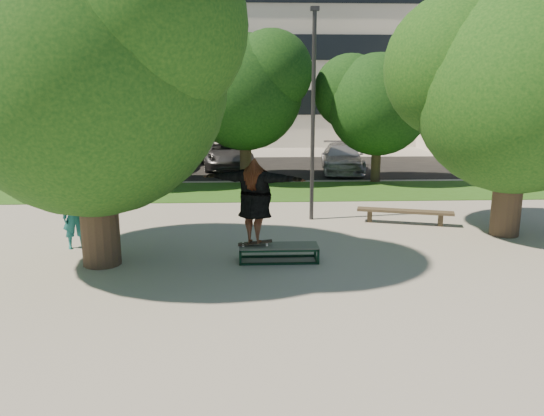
{
  "coord_description": "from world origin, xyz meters",
  "views": [
    {
      "loc": [
        -0.91,
        -10.54,
        3.85
      ],
      "look_at": [
        -0.4,
        0.6,
        1.35
      ],
      "focal_mm": 35.0,
      "sensor_mm": 36.0,
      "label": 1
    }
  ],
  "objects_px": {
    "tree_right": "(514,80)",
    "car_silver_b": "(342,158)",
    "tree_left": "(85,61)",
    "car_grey": "(226,154)",
    "car_dark": "(167,152)",
    "bystander": "(75,217)",
    "bench": "(405,212)",
    "lamppost": "(313,114)",
    "grind_box": "(279,253)",
    "car_silver_a": "(165,156)"
  },
  "relations": [
    {
      "from": "tree_left",
      "to": "car_silver_b",
      "type": "relative_size",
      "value": 1.55
    },
    {
      "from": "tree_left",
      "to": "bystander",
      "type": "relative_size",
      "value": 4.48
    },
    {
      "from": "tree_left",
      "to": "car_silver_b",
      "type": "height_order",
      "value": "tree_left"
    },
    {
      "from": "bystander",
      "to": "car_grey",
      "type": "bearing_deg",
      "value": 53.43
    },
    {
      "from": "tree_right",
      "to": "car_dark",
      "type": "xyz_separation_m",
      "value": [
        -10.92,
        13.42,
        -3.36
      ]
    },
    {
      "from": "bystander",
      "to": "car_dark",
      "type": "distance_m",
      "value": 14.19
    },
    {
      "from": "car_silver_b",
      "to": "bystander",
      "type": "bearing_deg",
      "value": -120.48
    },
    {
      "from": "tree_right",
      "to": "car_silver_a",
      "type": "relative_size",
      "value": 1.47
    },
    {
      "from": "car_dark",
      "to": "car_grey",
      "type": "xyz_separation_m",
      "value": [
        3.0,
        -0.57,
        -0.04
      ]
    },
    {
      "from": "bystander",
      "to": "car_dark",
      "type": "bearing_deg",
      "value": 65.85
    },
    {
      "from": "bench",
      "to": "car_silver_b",
      "type": "relative_size",
      "value": 0.6
    },
    {
      "from": "car_grey",
      "to": "car_dark",
      "type": "bearing_deg",
      "value": 161.78
    },
    {
      "from": "grind_box",
      "to": "car_silver_b",
      "type": "xyz_separation_m",
      "value": [
        3.79,
        13.29,
        0.48
      ]
    },
    {
      "from": "bench",
      "to": "car_silver_b",
      "type": "height_order",
      "value": "car_silver_b"
    },
    {
      "from": "tree_right",
      "to": "car_grey",
      "type": "bearing_deg",
      "value": 121.64
    },
    {
      "from": "car_silver_a",
      "to": "car_silver_b",
      "type": "xyz_separation_m",
      "value": [
        8.41,
        -0.3,
        -0.09
      ]
    },
    {
      "from": "tree_right",
      "to": "lamppost",
      "type": "distance_m",
      "value": 5.36
    },
    {
      "from": "tree_right",
      "to": "car_silver_a",
      "type": "distance_m",
      "value": 16.13
    },
    {
      "from": "tree_left",
      "to": "bench",
      "type": "bearing_deg",
      "value": 21.91
    },
    {
      "from": "tree_right",
      "to": "car_silver_b",
      "type": "distance_m",
      "value": 11.99
    },
    {
      "from": "car_grey",
      "to": "grind_box",
      "type": "bearing_deg",
      "value": -90.74
    },
    {
      "from": "grind_box",
      "to": "car_silver_a",
      "type": "distance_m",
      "value": 14.36
    },
    {
      "from": "car_grey",
      "to": "car_silver_b",
      "type": "xyz_separation_m",
      "value": [
        5.57,
        -1.6,
        -0.03
      ]
    },
    {
      "from": "lamppost",
      "to": "bench",
      "type": "distance_m",
      "value": 3.92
    },
    {
      "from": "lamppost",
      "to": "bystander",
      "type": "bearing_deg",
      "value": -156.48
    },
    {
      "from": "bystander",
      "to": "car_grey",
      "type": "height_order",
      "value": "bystander"
    },
    {
      "from": "bystander",
      "to": "car_silver_b",
      "type": "relative_size",
      "value": 0.35
    },
    {
      "from": "lamppost",
      "to": "grind_box",
      "type": "height_order",
      "value": "lamppost"
    },
    {
      "from": "bench",
      "to": "car_silver_a",
      "type": "height_order",
      "value": "car_silver_a"
    },
    {
      "from": "tree_right",
      "to": "bystander",
      "type": "height_order",
      "value": "tree_right"
    },
    {
      "from": "tree_right",
      "to": "bystander",
      "type": "bearing_deg",
      "value": -176.02
    },
    {
      "from": "grind_box",
      "to": "car_grey",
      "type": "bearing_deg",
      "value": 96.8
    },
    {
      "from": "bench",
      "to": "car_silver_b",
      "type": "distance_m",
      "value": 10.05
    },
    {
      "from": "bench",
      "to": "car_grey",
      "type": "bearing_deg",
      "value": 132.33
    },
    {
      "from": "bystander",
      "to": "car_dark",
      "type": "xyz_separation_m",
      "value": [
        0.18,
        14.19,
        -0.06
      ]
    },
    {
      "from": "bench",
      "to": "car_dark",
      "type": "height_order",
      "value": "car_dark"
    },
    {
      "from": "tree_right",
      "to": "lamppost",
      "type": "xyz_separation_m",
      "value": [
        -4.92,
        1.92,
        -0.94
      ]
    },
    {
      "from": "tree_right",
      "to": "car_dark",
      "type": "relative_size",
      "value": 1.46
    },
    {
      "from": "grind_box",
      "to": "tree_right",
      "type": "bearing_deg",
      "value": 18.37
    },
    {
      "from": "grind_box",
      "to": "car_silver_b",
      "type": "bearing_deg",
      "value": 74.07
    },
    {
      "from": "lamppost",
      "to": "car_dark",
      "type": "relative_size",
      "value": 1.37
    },
    {
      "from": "tree_left",
      "to": "car_grey",
      "type": "height_order",
      "value": "tree_left"
    },
    {
      "from": "tree_right",
      "to": "car_dark",
      "type": "distance_m",
      "value": 17.62
    },
    {
      "from": "lamppost",
      "to": "car_silver_b",
      "type": "relative_size",
      "value": 1.33
    },
    {
      "from": "bench",
      "to": "car_silver_b",
      "type": "bearing_deg",
      "value": 106.92
    },
    {
      "from": "grind_box",
      "to": "car_grey",
      "type": "distance_m",
      "value": 15.0
    },
    {
      "from": "lamppost",
      "to": "car_grey",
      "type": "distance_m",
      "value": 11.6
    },
    {
      "from": "car_dark",
      "to": "bench",
      "type": "bearing_deg",
      "value": -44.29
    },
    {
      "from": "tree_left",
      "to": "tree_right",
      "type": "relative_size",
      "value": 1.09
    },
    {
      "from": "tree_right",
      "to": "car_silver_b",
      "type": "bearing_deg",
      "value": 101.8
    }
  ]
}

